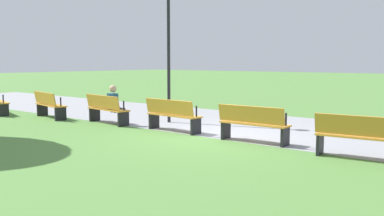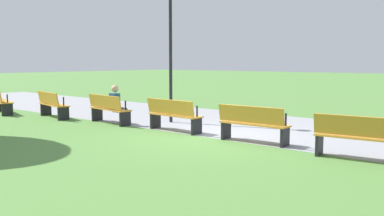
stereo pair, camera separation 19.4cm
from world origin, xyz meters
The scene contains 9 objects.
ground_plane centered at (0.00, 0.00, 0.00)m, with size 120.00×120.00×0.00m, color #54843D.
path_paving centered at (0.00, 2.33, 0.00)m, with size 37.28×5.06×0.01m, color #939399.
bench_2 centered at (-6.29, -0.68, 0.47)m, with size 1.76×0.79×0.89m.
bench_3 centered at (-3.79, -0.29, 0.47)m, with size 1.74×0.67×0.89m.
bench_4 centered at (-1.27, -0.09, 0.47)m, with size 1.72×0.54×0.89m.
bench_5 centered at (1.27, -0.09, 0.47)m, with size 1.72×0.54×0.89m.
bench_6 centered at (3.79, -0.29, 0.47)m, with size 1.74×0.67×0.89m.
person_seated centered at (-3.50, -0.18, 0.64)m, with size 0.37×0.55×1.20m.
lamp_post centered at (-2.52, 1.17, 3.03)m, with size 0.32×0.32×4.42m.
Camera 1 is at (6.35, -8.65, 1.92)m, focal length 39.68 mm.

